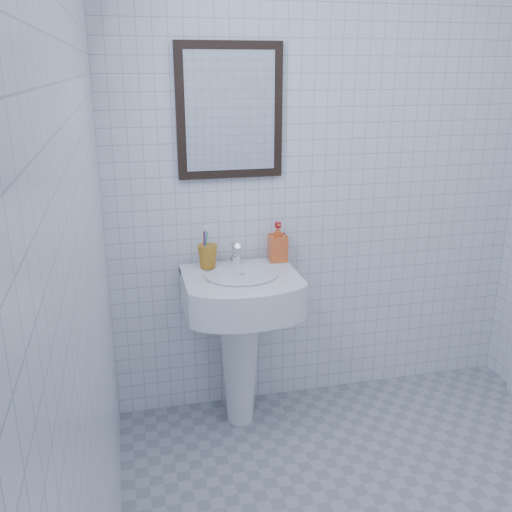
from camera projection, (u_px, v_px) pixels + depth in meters
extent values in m
cube|color=white|center=(325.00, 171.00, 2.87)|extent=(2.20, 0.02, 2.50)
cube|color=white|center=(89.00, 263.00, 1.52)|extent=(0.02, 2.40, 2.50)
cone|color=white|center=(240.00, 361.00, 2.87)|extent=(0.21, 0.21, 0.67)
cube|color=white|center=(241.00, 291.00, 2.70)|extent=(0.54, 0.39, 0.16)
cube|color=white|center=(235.00, 266.00, 2.82)|extent=(0.54, 0.10, 0.03)
cylinder|color=white|center=(242.00, 275.00, 2.65)|extent=(0.34, 0.34, 0.01)
cylinder|color=silver|center=(235.00, 260.00, 2.78)|extent=(0.05, 0.05, 0.05)
cylinder|color=silver|center=(236.00, 249.00, 2.75)|extent=(0.03, 0.10, 0.08)
cylinder|color=silver|center=(235.00, 251.00, 2.79)|extent=(0.03, 0.05, 0.09)
imported|color=red|center=(278.00, 242.00, 2.82)|extent=(0.09, 0.09, 0.20)
cube|color=black|center=(230.00, 111.00, 2.65)|extent=(0.50, 0.04, 0.62)
cube|color=white|center=(230.00, 112.00, 2.63)|extent=(0.42, 0.00, 0.54)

